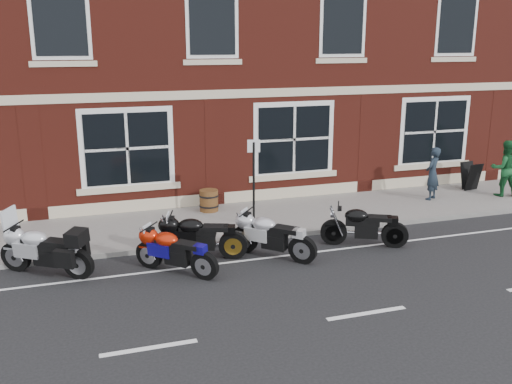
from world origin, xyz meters
TOP-DOWN VIEW (x-y plane):
  - ground at (0.00, 0.00)m, footprint 80.00×80.00m
  - sidewalk at (0.00, 3.00)m, footprint 30.00×3.00m
  - kerb at (0.00, 1.42)m, footprint 30.00×0.16m
  - pub_building at (0.00, 10.50)m, footprint 24.00×12.00m
  - moto_touring_silver at (-5.70, 0.79)m, footprint 1.93×1.37m
  - moto_sport_red at (-3.02, -0.01)m, footprint 1.56×1.54m
  - moto_sport_black at (-2.35, 0.70)m, footprint 2.10×0.87m
  - moto_sport_silver at (-0.73, 0.23)m, footprint 1.60×1.65m
  - moto_naked_black at (1.64, 0.27)m, footprint 1.95×1.06m
  - pedestrian_left at (5.50, 3.02)m, footprint 0.71×0.66m
  - pedestrian_right at (7.91, 2.71)m, footprint 1.02×0.89m
  - a_board_sign at (7.43, 3.65)m, footprint 0.59×0.43m
  - barrel_planter at (-1.34, 3.93)m, footprint 0.56×0.56m
  - parking_sign at (-0.53, 2.20)m, footprint 0.32×0.10m

SIDE VIEW (x-z plane):
  - ground at x=0.00m, z-range 0.00..0.00m
  - sidewalk at x=0.00m, z-range 0.00..0.12m
  - kerb at x=0.00m, z-range 0.00..0.12m
  - barrel_planter at x=-1.34m, z-range 0.12..0.74m
  - moto_sport_red at x=-3.02m, z-range 0.07..1.00m
  - moto_naked_black at x=1.64m, z-range 0.07..1.02m
  - moto_sport_silver at x=-0.73m, z-range 0.07..1.05m
  - moto_sport_black at x=-2.35m, z-range 0.07..1.05m
  - a_board_sign at x=7.43m, z-range 0.12..1.03m
  - moto_touring_silver at x=-5.70m, z-range -0.14..1.33m
  - pedestrian_left at x=5.50m, z-range 0.12..1.75m
  - pedestrian_right at x=7.91m, z-range 0.12..1.89m
  - parking_sign at x=-0.53m, z-range 0.30..2.62m
  - pub_building at x=0.00m, z-range 0.00..12.00m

